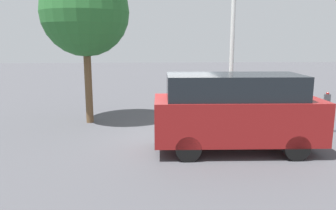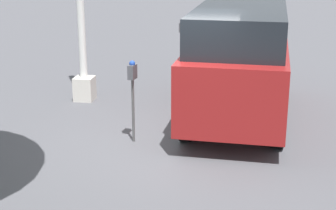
% 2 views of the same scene
% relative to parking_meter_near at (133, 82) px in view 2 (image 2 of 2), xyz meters
% --- Properties ---
extents(ground_plane, '(80.00, 80.00, 0.00)m').
position_rel_parking_meter_near_xyz_m(ground_plane, '(-0.04, -0.59, -1.13)').
color(ground_plane, '#4C4C51').
extents(parking_meter_near, '(0.22, 0.14, 1.53)m').
position_rel_parking_meter_near_xyz_m(parking_meter_near, '(0.00, 0.00, 0.00)').
color(parking_meter_near, '#4C4C4C').
rests_on(parking_meter_near, ground).
extents(parking_meter_far, '(0.22, 0.14, 1.50)m').
position_rel_parking_meter_near_xyz_m(parking_meter_far, '(5.39, -0.15, -0.02)').
color(parking_meter_far, '#4C4C4C').
rests_on(parking_meter_far, ground).
extents(lamp_post, '(0.44, 0.44, 5.57)m').
position_rel_parking_meter_near_xyz_m(lamp_post, '(2.40, 1.72, 0.78)').
color(lamp_post, beige).
rests_on(lamp_post, ground).
extents(parked_van, '(4.93, 2.08, 2.32)m').
position_rel_parking_meter_near_xyz_m(parked_van, '(1.65, -1.85, 0.12)').
color(parked_van, maroon).
rests_on(parked_van, ground).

